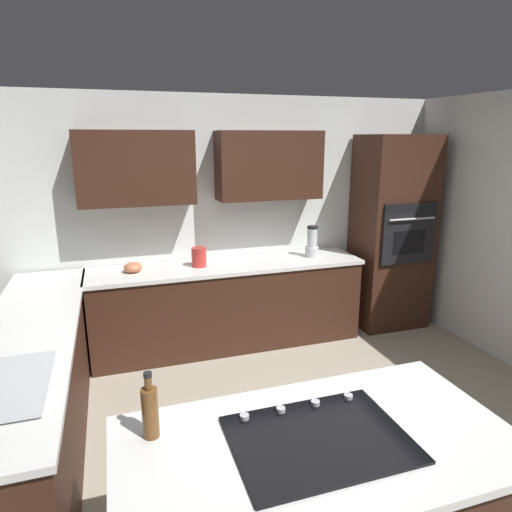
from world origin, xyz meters
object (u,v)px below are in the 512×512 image
object	(u,v)px
kettle	(199,257)
wall_oven	(392,233)
cooktop	(319,438)
mixing_bowl	(133,267)
oil_bottle	(150,411)
sink_unit	(0,386)
blender	(312,244)

from	to	relation	value
kettle	wall_oven	bearing A→B (deg)	179.67
cooktop	mixing_bowl	world-z (taller)	mixing_bowl
mixing_bowl	kettle	distance (m)	0.65
mixing_bowl	oil_bottle	world-z (taller)	oil_bottle
wall_oven	sink_unit	size ratio (longest dim) A/B	3.14
wall_oven	mixing_bowl	bearing A→B (deg)	-0.26
wall_oven	sink_unit	xyz separation A→B (m)	(3.68, 1.94, -0.18)
wall_oven	oil_bottle	xyz separation A→B (m)	(2.97, 2.57, -0.07)
mixing_bowl	oil_bottle	distance (m)	2.58
wall_oven	blender	distance (m)	1.00
wall_oven	kettle	distance (m)	2.25
cooktop	blender	bearing A→B (deg)	-114.30
mixing_bowl	sink_unit	bearing A→B (deg)	68.25
cooktop	blender	size ratio (longest dim) A/B	2.23
blender	kettle	world-z (taller)	blender
wall_oven	kettle	world-z (taller)	wall_oven
sink_unit	oil_bottle	bearing A→B (deg)	138.60
wall_oven	oil_bottle	size ratio (longest dim) A/B	7.08
blender	kettle	xyz separation A→B (m)	(1.25, 0.00, -0.05)
cooktop	oil_bottle	xyz separation A→B (m)	(0.69, -0.25, 0.12)
blender	oil_bottle	distance (m)	3.24
sink_unit	oil_bottle	distance (m)	0.96
sink_unit	wall_oven	bearing A→B (deg)	-152.21
oil_bottle	sink_unit	bearing A→B (deg)	-41.40
blender	cooktop	bearing A→B (deg)	65.70
sink_unit	mixing_bowl	xyz separation A→B (m)	(-0.78, -1.95, 0.03)
mixing_bowl	kettle	size ratio (longest dim) A/B	0.90
mixing_bowl	oil_bottle	bearing A→B (deg)	88.55
kettle	oil_bottle	xyz separation A→B (m)	(0.72, 2.58, 0.03)
kettle	oil_bottle	size ratio (longest dim) A/B	0.63
kettle	blender	bearing A→B (deg)	180.00
wall_oven	oil_bottle	distance (m)	3.92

